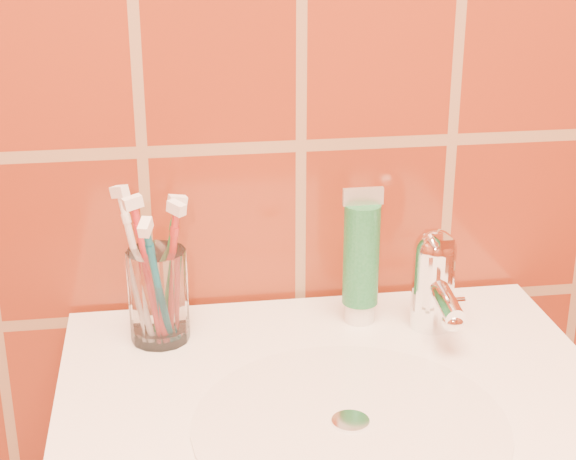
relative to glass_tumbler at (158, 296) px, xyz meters
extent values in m
cylinder|color=silver|center=(0.17, -0.20, -0.05)|extent=(0.30, 0.30, 0.00)
cylinder|color=white|center=(0.17, -0.20, -0.05)|extent=(0.04, 0.04, 0.00)
cylinder|color=white|center=(0.00, 0.00, 0.00)|extent=(0.07, 0.07, 0.11)
cylinder|color=white|center=(0.23, 0.01, -0.04)|extent=(0.03, 0.03, 0.02)
cylinder|color=#186635|center=(0.23, 0.01, 0.03)|extent=(0.04, 0.04, 0.12)
cube|color=beige|center=(0.23, 0.01, 0.10)|extent=(0.05, 0.01, 0.02)
cylinder|color=white|center=(0.31, -0.02, -0.01)|extent=(0.05, 0.05, 0.09)
sphere|color=white|center=(0.31, -0.02, 0.04)|extent=(0.05, 0.05, 0.05)
cylinder|color=white|center=(0.31, -0.05, 0.00)|extent=(0.02, 0.09, 0.03)
cube|color=white|center=(0.31, -0.03, 0.06)|extent=(0.02, 0.06, 0.01)
camera|label=1|loc=(0.01, -0.89, 0.42)|focal=55.00mm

